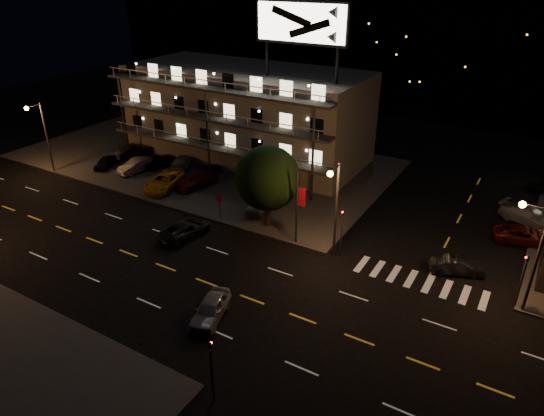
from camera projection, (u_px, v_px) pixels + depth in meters
The scene contains 28 objects.
ground at pixel (186, 275), 36.79m from camera, with size 140.00×140.00×0.00m, color black.
curb_nw at pixel (202, 159), 58.49m from camera, with size 44.00×24.00×0.15m, color #3A3937.
motel at pixel (247, 113), 57.26m from camera, with size 28.00×13.80×18.10m.
hill_backdrop at pixel (401, 23), 87.15m from camera, with size 120.00×25.00×24.00m.
streetlight_nw at pixel (42, 131), 52.47m from camera, with size 0.44×1.92×8.00m.
streetlight_nc at pixel (335, 202), 36.80m from camera, with size 0.44×1.92×8.00m.
streetlight_ne at pixel (534, 247), 30.88m from camera, with size 1.92×0.44×8.00m.
signal_nw at pixel (342, 228), 38.08m from camera, with size 0.20×0.27×4.60m.
signal_sw at pixel (211, 365), 25.02m from camera, with size 0.20×0.27×4.60m.
signal_ne at pixel (523, 276), 32.17m from camera, with size 0.27×0.20×4.60m.
banner_north at pixel (298, 207), 39.39m from camera, with size 0.83×0.16×6.40m.
stop_sign at pixel (219, 203), 43.97m from camera, with size 0.91×0.11×2.61m.
tree at pixel (267, 180), 41.60m from camera, with size 5.87×5.65×7.39m.
lot_car_0 at pixel (105, 162), 55.58m from camera, with size 1.44×3.59×1.22m, color black.
lot_car_1 at pixel (136, 165), 54.39m from camera, with size 1.54×4.42×1.46m, color gray.
lot_car_2 at pixel (165, 181), 50.31m from camera, with size 2.53×5.49×1.53m, color gold.
lot_car_3 at pixel (197, 180), 50.74m from camera, with size 2.00×4.91×1.43m, color #52110B.
lot_car_4 at pixel (260, 203), 45.87m from camera, with size 1.61×4.01×1.37m, color gray.
lot_car_5 at pixel (135, 151), 58.62m from camera, with size 1.63×4.67×1.54m, color black.
lot_car_6 at pixel (161, 161), 55.97m from camera, with size 2.11×4.58×1.27m, color black.
lot_car_7 at pixel (183, 161), 55.67m from camera, with size 1.99×4.88×1.42m, color gray.
lot_car_8 at pixel (209, 171), 53.01m from camera, with size 1.70×4.22×1.44m, color black.
lot_car_9 at pixel (268, 179), 51.32m from camera, with size 1.34×3.83×1.26m, color #52110B.
side_car_0 at pixel (457, 266), 36.70m from camera, with size 1.39×3.98×1.31m, color black.
side_car_1 at pixel (524, 235), 40.77m from camera, with size 2.30×4.98×1.39m, color #52110B.
side_car_2 at pixel (529, 216), 43.81m from camera, with size 2.13×5.24×1.52m, color gray.
road_car_east at pixel (211, 309), 32.01m from camera, with size 1.72×4.28×1.46m, color gray.
road_car_west at pixel (185, 229), 41.70m from camera, with size 2.29×4.96×1.38m, color black.
Camera 1 is at (21.21, -22.97, 21.11)m, focal length 32.00 mm.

